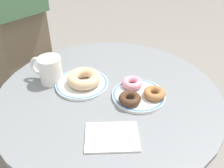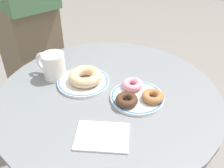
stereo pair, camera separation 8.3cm
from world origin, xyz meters
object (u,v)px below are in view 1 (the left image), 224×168
cafe_table (109,142)px  person_figure (4,12)px  plate_left (82,84)px  donut_cinnamon (154,93)px  plate_right (139,95)px  donut_pink_frosted (132,83)px  donut_glazed (84,78)px  coffee_mug (49,70)px  donut_chocolate (130,99)px  paper_napkin (112,137)px

cafe_table → person_figure: (-0.54, 0.41, 0.33)m
plate_left → donut_cinnamon: donut_cinnamon is taller
plate_right → donut_pink_frosted: 0.05m
donut_glazed → coffee_mug: size_ratio=0.97×
plate_right → donut_cinnamon: 0.05m
cafe_table → donut_cinnamon: bearing=-4.5°
cafe_table → donut_glazed: donut_glazed is taller
plate_left → donut_chocolate: size_ratio=2.56×
donut_chocolate → plate_left: bearing=155.1°
paper_napkin → coffee_mug: coffee_mug is taller
donut_glazed → donut_cinnamon: bearing=-9.8°
donut_chocolate → donut_glazed: bearing=154.1°
plate_left → donut_pink_frosted: size_ratio=2.56×
cafe_table → donut_cinnamon: (0.14, -0.01, 0.26)m
plate_right → donut_cinnamon: size_ratio=2.46×
coffee_mug → donut_cinnamon: bearing=-8.3°
cafe_table → donut_pink_frosted: size_ratio=10.62×
donut_chocolate → paper_napkin: size_ratio=0.49×
coffee_mug → plate_left: bearing=-5.5°
donut_cinnamon → donut_pink_frosted: (-0.07, 0.05, 0.00)m
plate_left → donut_glazed: (0.01, -0.00, 0.02)m
donut_chocolate → person_figure: bearing=143.4°
plate_left → donut_cinnamon: size_ratio=2.56×
donut_cinnamon → person_figure: bearing=148.6°
paper_napkin → plate_right: bearing=71.7°
plate_right → coffee_mug: bearing=171.1°
donut_pink_frosted → person_figure: bearing=148.8°
plate_left → paper_napkin: (0.13, -0.22, -0.00)m
donut_cinnamon → donut_pink_frosted: bearing=147.5°
donut_chocolate → plate_right: bearing=58.2°
plate_left → person_figure: size_ratio=0.11×
plate_left → plate_right: same height
donut_cinnamon → coffee_mug: (-0.35, 0.05, 0.02)m
donut_pink_frosted → coffee_mug: (-0.28, 0.01, 0.02)m
donut_chocolate → coffee_mug: size_ratio=0.58×
cafe_table → coffee_mug: bearing=169.0°
donut_chocolate → coffee_mug: coffee_mug is taller
plate_right → donut_cinnamon: donut_cinnamon is taller
coffee_mug → paper_napkin: bearing=-43.2°
plate_left → donut_glazed: bearing=-4.4°
donut_glazed → donut_chocolate: size_ratio=1.65×
donut_pink_frosted → plate_left: bearing=-178.3°
donut_glazed → donut_pink_frosted: 0.16m
donut_cinnamon → donut_glazed: bearing=170.2°
plate_right → donut_chocolate: 0.05m
cafe_table → donut_pink_frosted: bearing=25.7°
paper_napkin → person_figure: 0.84m
cafe_table → donut_pink_frosted: donut_pink_frosted is taller
plate_right → person_figure: size_ratio=0.10×
cafe_table → donut_chocolate: donut_chocolate is taller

